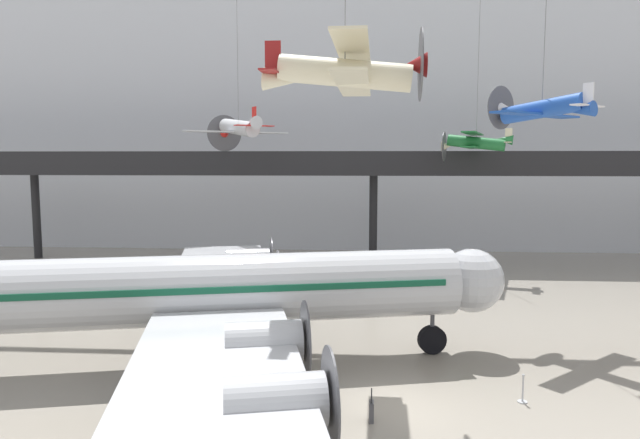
% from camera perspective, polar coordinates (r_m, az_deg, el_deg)
% --- Properties ---
extents(ground_plane, '(260.00, 260.00, 0.00)m').
position_cam_1_polar(ground_plane, '(21.79, 7.33, -18.16)').
color(ground_plane, gray).
extents(hangar_back_wall, '(140.00, 3.00, 24.77)m').
position_cam_1_polar(hangar_back_wall, '(57.00, 5.23, 9.54)').
color(hangar_back_wall, silver).
rests_on(hangar_back_wall, ground).
extents(mezzanine_walkway, '(110.00, 3.20, 9.56)m').
position_cam_1_polar(mezzanine_walkway, '(48.25, 5.42, 4.85)').
color(mezzanine_walkway, black).
rests_on(mezzanine_walkway, ground).
extents(airliner_silver_main, '(27.63, 31.87, 9.05)m').
position_cam_1_polar(airliner_silver_main, '(25.01, -12.05, -7.08)').
color(airliner_silver_main, '#B7BABF').
rests_on(airliner_silver_main, ground).
extents(suspended_plane_silver_racer, '(7.63, 7.00, 11.60)m').
position_cam_1_polar(suspended_plane_silver_racer, '(45.12, -8.14, 9.06)').
color(suspended_plane_silver_racer, silver).
extents(suspended_plane_blue_trainer, '(5.39, 5.29, 10.68)m').
position_cam_1_polar(suspended_plane_blue_trainer, '(30.33, 21.27, 10.23)').
color(suspended_plane_blue_trainer, '#1E4CAD').
extents(suspended_plane_cream_biplane, '(6.34, 7.76, 10.08)m').
position_cam_1_polar(suspended_plane_cream_biplane, '(22.59, 2.60, 14.55)').
color(suspended_plane_cream_biplane, beige).
extents(suspended_plane_green_biplane, '(5.44, 6.45, 12.34)m').
position_cam_1_polar(suspended_plane_green_biplane, '(45.14, 15.29, 7.48)').
color(suspended_plane_green_biplane, '#1E6B33').
extents(stanchion_barrier, '(0.36, 0.36, 1.08)m').
position_cam_1_polar(stanchion_barrier, '(23.15, 19.61, -16.09)').
color(stanchion_barrier, '#B2B5BA').
rests_on(stanchion_barrier, ground).
extents(info_sign_pedestal, '(0.17, 0.78, 1.24)m').
position_cam_1_polar(info_sign_pedestal, '(20.52, 5.16, -18.32)').
color(info_sign_pedestal, '#4C4C51').
rests_on(info_sign_pedestal, ground).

